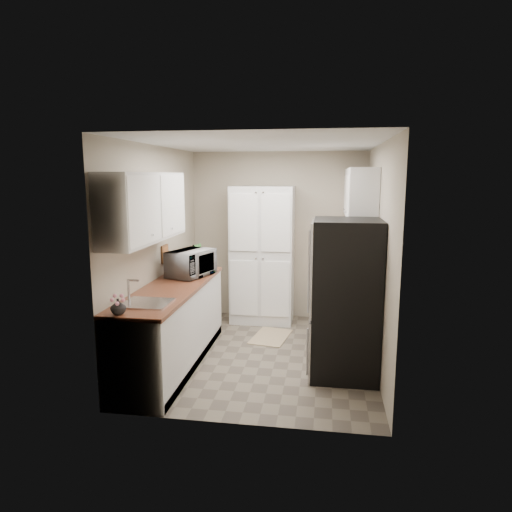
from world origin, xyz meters
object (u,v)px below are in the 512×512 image
(wine_bottle, at_px, (194,259))
(pantry_cabinet, at_px, (262,255))
(toaster_oven, at_px, (347,257))
(refrigerator, at_px, (346,299))
(microwave, at_px, (191,263))
(electric_range, at_px, (345,311))

(wine_bottle, bearing_deg, pantry_cabinet, 45.79)
(toaster_oven, bearing_deg, pantry_cabinet, -169.91)
(refrigerator, relative_size, wine_bottle, 5.61)
(microwave, distance_m, wine_bottle, 0.38)
(microwave, bearing_deg, wine_bottle, 29.25)
(refrigerator, distance_m, wine_bottle, 2.15)
(pantry_cabinet, height_order, electric_range, pantry_cabinet)
(wine_bottle, bearing_deg, toaster_oven, 21.19)
(electric_range, xyz_separation_m, wine_bottle, (-1.97, 0.10, 0.59))
(pantry_cabinet, distance_m, wine_bottle, 1.15)
(electric_range, distance_m, refrigerator, 0.88)
(electric_range, distance_m, toaster_oven, 1.04)
(electric_range, bearing_deg, wine_bottle, 177.01)
(microwave, relative_size, wine_bottle, 1.92)
(refrigerator, xyz_separation_m, microwave, (-1.87, 0.53, 0.23))
(refrigerator, distance_m, toaster_oven, 1.70)
(refrigerator, bearing_deg, wine_bottle, 155.03)
(microwave, height_order, toaster_oven, microwave)
(wine_bottle, height_order, toaster_oven, wine_bottle)
(microwave, height_order, wine_bottle, microwave)
(refrigerator, relative_size, microwave, 2.91)
(pantry_cabinet, xyz_separation_m, wine_bottle, (-0.80, -0.82, 0.07))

